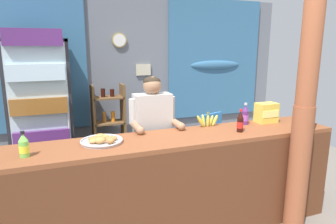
{
  "coord_description": "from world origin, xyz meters",
  "views": [
    {
      "loc": [
        -1.19,
        -2.05,
        1.79
      ],
      "look_at": [
        -0.07,
        0.89,
        1.1
      ],
      "focal_mm": 31.83,
      "sensor_mm": 36.0,
      "label": 1
    }
  ],
  "objects": [
    {
      "name": "plastic_lawn_chair",
      "position": [
        0.83,
        1.73,
        0.49
      ],
      "size": [
        0.56,
        0.56,
        0.86
      ],
      "color": "#3884D6",
      "rests_on": "ground"
    },
    {
      "name": "back_wall_curtained",
      "position": [
        0.03,
        2.67,
        1.33
      ],
      "size": [
        5.26,
        0.22,
        2.58
      ],
      "color": "slate",
      "rests_on": "ground"
    },
    {
      "name": "timber_post",
      "position": [
        0.96,
        0.02,
        1.21
      ],
      "size": [
        0.22,
        0.2,
        2.52
      ],
      "color": "#995133",
      "rests_on": "ground"
    },
    {
      "name": "soda_bottle_grape_soda",
      "position": [
        0.69,
        0.56,
        1.07
      ],
      "size": [
        0.07,
        0.07,
        0.23
      ],
      "color": "#56286B",
      "rests_on": "stall_counter"
    },
    {
      "name": "soda_bottle_lime_soda",
      "position": [
        -1.45,
        0.33,
        1.06
      ],
      "size": [
        0.07,
        0.07,
        0.2
      ],
      "color": "#75C64C",
      "rests_on": "stall_counter"
    },
    {
      "name": "soda_bottle_cola",
      "position": [
        0.47,
        0.33,
        1.07
      ],
      "size": [
        0.06,
        0.06,
        0.23
      ],
      "color": "black",
      "rests_on": "stall_counter"
    },
    {
      "name": "soda_bottle_iced_tea",
      "position": [
        1.27,
        0.26,
        1.1
      ],
      "size": [
        0.09,
        0.09,
        0.29
      ],
      "color": "brown",
      "rests_on": "stall_counter"
    },
    {
      "name": "drink_fridge",
      "position": [
        -1.39,
        2.16,
        1.1
      ],
      "size": [
        0.78,
        0.71,
        2.01
      ],
      "color": "#232328",
      "rests_on": "ground"
    },
    {
      "name": "bottle_shelf_rack",
      "position": [
        -0.49,
        2.28,
        0.65
      ],
      "size": [
        0.48,
        0.28,
        1.26
      ],
      "color": "brown",
      "rests_on": "ground"
    },
    {
      "name": "ground_plane",
      "position": [
        0.0,
        1.05,
        0.0
      ],
      "size": [
        6.99,
        6.99,
        0.0
      ],
      "primitive_type": "plane",
      "color": "slate"
    },
    {
      "name": "pastry_tray",
      "position": [
        -0.85,
        0.46,
        1.0
      ],
      "size": [
        0.37,
        0.37,
        0.07
      ],
      "color": "#BCBCC1",
      "rests_on": "stall_counter"
    },
    {
      "name": "banana_bunch",
      "position": [
        0.26,
        0.62,
        1.04
      ],
      "size": [
        0.28,
        0.06,
        0.16
      ],
      "color": "#DBCC42",
      "rests_on": "stall_counter"
    },
    {
      "name": "shopkeeper",
      "position": [
        -0.26,
        0.85,
        0.94
      ],
      "size": [
        0.5,
        0.42,
        1.5
      ],
      "color": "#28282D",
      "rests_on": "ground"
    },
    {
      "name": "snack_box_instant_noodle",
      "position": [
        0.96,
        0.55,
        1.08
      ],
      "size": [
        0.23,
        0.15,
        0.22
      ],
      "color": "#EAD14C",
      "rests_on": "stall_counter"
    },
    {
      "name": "stall_counter",
      "position": [
        -0.11,
        0.29,
        0.6
      ],
      "size": [
        3.11,
        0.57,
        0.98
      ],
      "color": "brown",
      "rests_on": "ground"
    }
  ]
}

